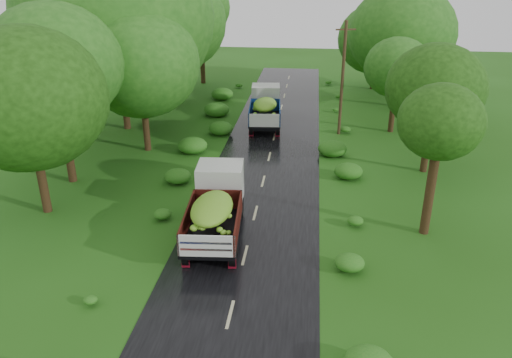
# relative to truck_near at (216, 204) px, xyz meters

# --- Properties ---
(ground) EXTENTS (120.00, 120.00, 0.00)m
(ground) POSITION_rel_truck_near_xyz_m (1.57, -5.78, -1.53)
(ground) COLOR #204E10
(ground) RESTS_ON ground
(road) EXTENTS (6.50, 80.00, 0.02)m
(road) POSITION_rel_truck_near_xyz_m (1.57, -0.78, -1.52)
(road) COLOR black
(road) RESTS_ON ground
(road_lines) EXTENTS (0.12, 69.60, 0.00)m
(road_lines) POSITION_rel_truck_near_xyz_m (1.57, 0.22, -1.51)
(road_lines) COLOR #BFB78C
(road_lines) RESTS_ON road
(truck_near) EXTENTS (2.73, 6.60, 2.71)m
(truck_near) POSITION_rel_truck_near_xyz_m (0.00, 0.00, 0.00)
(truck_near) COLOR black
(truck_near) RESTS_ON ground
(truck_far) EXTENTS (2.73, 6.53, 2.68)m
(truck_far) POSITION_rel_truck_near_xyz_m (0.63, 17.05, -0.02)
(truck_far) COLOR black
(truck_far) RESTS_ON ground
(utility_pole) EXTENTS (1.40, 0.43, 8.11)m
(utility_pole) POSITION_rel_truck_near_xyz_m (6.27, 15.48, 2.64)
(utility_pole) COLOR #382616
(utility_pole) RESTS_ON ground
(trees_left) EXTENTS (7.62, 33.09, 10.50)m
(trees_left) POSITION_rel_truck_near_xyz_m (-8.78, 15.35, 5.38)
(trees_left) COLOR black
(trees_left) RESTS_ON ground
(trees_right) EXTENTS (5.32, 32.20, 8.13)m
(trees_right) POSITION_rel_truck_near_xyz_m (10.69, 19.71, 3.82)
(trees_right) COLOR black
(trees_right) RESTS_ON ground
(shrubs) EXTENTS (11.90, 44.00, 0.70)m
(shrubs) POSITION_rel_truck_near_xyz_m (1.57, 8.22, -1.18)
(shrubs) COLOR #1E6918
(shrubs) RESTS_ON ground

